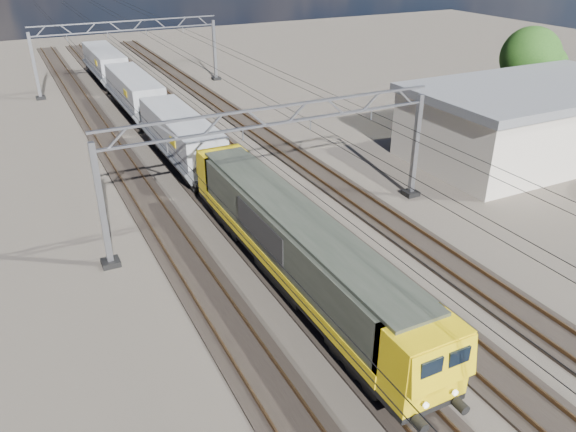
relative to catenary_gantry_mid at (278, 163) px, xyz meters
name	(u,v)px	position (x,y,z in m)	size (l,w,h in m)	color
ground	(312,258)	(0.00, -4.00, -3.91)	(160.00, 160.00, 0.00)	black
track_outer_west	(202,286)	(-6.00, -4.00, -3.83)	(2.60, 140.00, 0.30)	black
track_loco	(277,266)	(-2.00, -4.00, -3.83)	(2.60, 140.00, 0.30)	black
track_inner_east	(344,248)	(2.00, -4.00, -3.83)	(2.60, 140.00, 0.30)	black
track_outer_east	(405,232)	(6.00, -4.00, -3.83)	(2.60, 140.00, 0.30)	black
catenary_gantry_mid	(278,163)	(0.00, 0.00, 0.00)	(19.90, 0.90, 7.11)	gray
catenary_gantry_far	(130,52)	(0.00, 36.00, 0.00)	(19.90, 0.90, 7.11)	gray
overhead_wires	(248,112)	(0.00, 4.00, 1.84)	(12.03, 140.00, 0.53)	black
locomotive	(295,244)	(-2.00, -5.90, -1.58)	(2.76, 21.10, 3.62)	black
hopper_wagon_lead	(181,136)	(-2.00, 11.80, -1.67)	(3.38, 13.00, 3.25)	black
hopper_wagon_mid	(135,91)	(-2.00, 26.00, -1.67)	(3.38, 13.00, 3.25)	black
hopper_wagon_third	(105,63)	(-2.00, 40.20, -1.67)	(3.38, 13.00, 3.25)	black
industrial_shed	(532,120)	(22.00, 2.00, -1.18)	(18.60, 10.60, 5.40)	beige
tree_far	(534,59)	(30.32, 9.79, 1.15)	(5.74, 5.34, 7.94)	#332417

